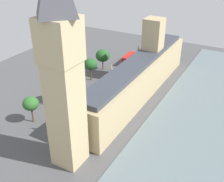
# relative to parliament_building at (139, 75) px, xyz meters

# --- Properties ---
(ground_plane) EXTENTS (145.95, 145.95, 0.00)m
(ground_plane) POSITION_rel_parliament_building_xyz_m (1.99, 1.39, -7.87)
(ground_plane) COLOR #4C4C4F
(river_thames) EXTENTS (43.80, 131.36, 0.25)m
(river_thames) POSITION_rel_parliament_building_xyz_m (-32.23, 1.39, -7.75)
(river_thames) COLOR slate
(river_thames) RESTS_ON ground
(parliament_building) EXTENTS (11.71, 75.95, 27.42)m
(parliament_building) POSITION_rel_parliament_building_xyz_m (0.00, 0.00, 0.00)
(parliament_building) COLOR tan
(parliament_building) RESTS_ON ground
(clock_tower) EXTENTS (8.54, 8.54, 57.09)m
(clock_tower) POSITION_rel_parliament_building_xyz_m (0.53, 44.70, 21.67)
(clock_tower) COLOR tan
(clock_tower) RESTS_ON ground
(double_decker_bus_near_tower) EXTENTS (3.06, 10.61, 4.75)m
(double_decker_bus_near_tower) POSITION_rel_parliament_building_xyz_m (17.07, -25.13, -5.24)
(double_decker_bus_near_tower) COLOR red
(double_decker_bus_near_tower) RESTS_ON ground
(car_black_corner) EXTENTS (1.98, 4.70, 1.74)m
(car_black_corner) POSITION_rel_parliament_building_xyz_m (13.76, -2.55, -6.99)
(car_black_corner) COLOR black
(car_black_corner) RESTS_ON ground
(car_white_trailing) EXTENTS (2.07, 4.70, 1.74)m
(car_white_trailing) POSITION_rel_parliament_building_xyz_m (15.68, 19.60, -6.99)
(car_white_trailing) COLOR silver
(car_white_trailing) RESTS_ON ground
(pedestrian_far_end) EXTENTS (0.58, 0.65, 1.56)m
(pedestrian_far_end) POSITION_rel_parliament_building_xyz_m (7.76, 14.92, -7.17)
(pedestrian_far_end) COLOR maroon
(pedestrian_far_end) RESTS_ON ground
(plane_tree_opposite_hall) EXTENTS (5.95, 5.95, 8.29)m
(plane_tree_opposite_hall) POSITION_rel_parliament_building_xyz_m (24.25, 21.63, -2.14)
(plane_tree_opposite_hall) COLOR brown
(plane_tree_opposite_hall) RESTS_ON ground
(plane_tree_kerbside) EXTENTS (5.69, 5.69, 9.88)m
(plane_tree_kerbside) POSITION_rel_parliament_building_xyz_m (23.18, -0.54, -0.46)
(plane_tree_kerbside) COLOR brown
(plane_tree_kerbside) RESTS_ON ground
(plane_tree_by_river_gate) EXTENTS (5.35, 5.35, 9.37)m
(plane_tree_by_river_gate) POSITION_rel_parliament_building_xyz_m (22.79, 35.81, -0.84)
(plane_tree_by_river_gate) COLOR brown
(plane_tree_by_river_gate) RESTS_ON ground
(plane_tree_leading) EXTENTS (6.68, 6.68, 9.84)m
(plane_tree_leading) POSITION_rel_parliament_building_xyz_m (24.44, -12.91, -0.90)
(plane_tree_leading) COLOR brown
(plane_tree_leading) RESTS_ON ground
(street_lamp_midblock) EXTENTS (0.56, 0.56, 5.93)m
(street_lamp_midblock) POSITION_rel_parliament_building_xyz_m (23.39, 13.85, -3.70)
(street_lamp_midblock) COLOR black
(street_lamp_midblock) RESTS_ON ground
(street_lamp_under_trees) EXTENTS (0.56, 0.56, 6.50)m
(street_lamp_under_trees) POSITION_rel_parliament_building_xyz_m (23.52, 24.95, -3.36)
(street_lamp_under_trees) COLOR black
(street_lamp_under_trees) RESTS_ON ground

